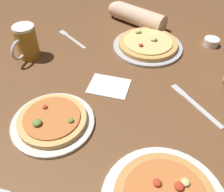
{
  "coord_description": "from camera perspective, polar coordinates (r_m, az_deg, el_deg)",
  "views": [
    {
      "loc": [
        0.13,
        -0.63,
        0.64
      ],
      "look_at": [
        0.0,
        0.0,
        0.02
      ],
      "focal_mm": 40.41,
      "sensor_mm": 36.0,
      "label": 1
    }
  ],
  "objects": [
    {
      "name": "beer_mug_amber",
      "position": [
        1.13,
        -18.82,
        11.39
      ],
      "size": [
        0.09,
        0.14,
        0.14
      ],
      "color": "#B27A23",
      "rests_on": "ground_plane"
    },
    {
      "name": "pizza_plate_side",
      "position": [
        0.84,
        -13.31,
        -5.48
      ],
      "size": [
        0.27,
        0.27,
        0.05
      ],
      "color": "silver",
      "rests_on": "ground_plane"
    },
    {
      "name": "knife_right",
      "position": [
        0.94,
        18.36,
        -1.77
      ],
      "size": [
        0.18,
        0.2,
        0.01
      ],
      "color": "silver",
      "rests_on": "ground_plane"
    },
    {
      "name": "diner_arm",
      "position": [
        1.36,
        5.03,
        17.77
      ],
      "size": [
        0.32,
        0.21,
        0.09
      ],
      "color": "beige",
      "rests_on": "ground_plane"
    },
    {
      "name": "napkin_folded",
      "position": [
        0.96,
        -0.69,
        2.32
      ],
      "size": [
        0.16,
        0.13,
        0.01
      ],
      "primitive_type": "cube",
      "rotation": [
        0.0,
        0.0,
        -0.07
      ],
      "color": "white",
      "rests_on": "ground_plane"
    },
    {
      "name": "pizza_plate_far",
      "position": [
        1.18,
        8.09,
        11.47
      ],
      "size": [
        0.31,
        0.31,
        0.05
      ],
      "color": "#B2B2B7",
      "rests_on": "ground_plane"
    },
    {
      "name": "ramekin_sauce",
      "position": [
        1.27,
        21.54,
        11.3
      ],
      "size": [
        0.07,
        0.07,
        0.03
      ],
      "primitive_type": "cylinder",
      "color": "white",
      "rests_on": "ground_plane"
    },
    {
      "name": "fork_left",
      "position": [
        1.25,
        -9.11,
        12.75
      ],
      "size": [
        0.18,
        0.14,
        0.01
      ],
      "color": "silver",
      "rests_on": "ground_plane"
    },
    {
      "name": "ground_plane",
      "position": [
        0.92,
        0.0,
        -1.58
      ],
      "size": [
        2.4,
        2.4,
        0.03
      ],
      "primitive_type": "cube",
      "color": "brown"
    }
  ]
}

